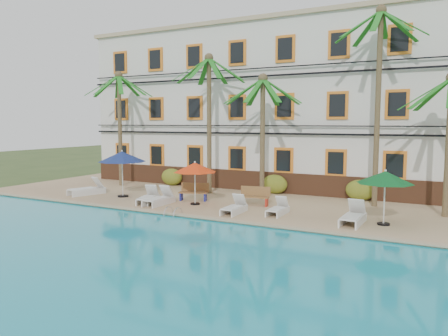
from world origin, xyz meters
The scene contains 24 objects.
ground centered at (0.00, 0.00, 0.00)m, with size 100.00×100.00×0.00m, color #384C23.
pool_deck centered at (0.00, 5.00, 0.12)m, with size 30.00×12.00×0.25m, color tan.
swimming_pool centered at (0.00, -7.00, 0.10)m, with size 26.00×12.00×0.20m, color #179AB3.
pool_coping centered at (0.00, -0.90, 0.28)m, with size 30.00×0.35×0.06m, color tan.
hotel_building centered at (0.00, 9.98, 5.37)m, with size 25.40×6.44×10.22m.
palm_a centered at (-9.01, 5.06, 5.00)m, with size 4.24×4.24×7.35m.
palm_b centered at (-2.29, 4.95, 5.36)m, with size 4.24×4.24×7.97m.
palm_c centered at (1.14, 4.64, 4.58)m, with size 4.24×4.24×6.64m.
palm_d centered at (6.81, 5.36, 6.28)m, with size 4.24×4.24×9.59m.
shrub_left centered at (-6.07, 6.60, 0.80)m, with size 1.50×0.90×1.10m, color #255C1A.
shrub_mid centered at (1.11, 6.60, 0.80)m, with size 1.50×0.90×1.10m, color #255C1A.
shrub_right centered at (5.89, 6.60, 0.80)m, with size 1.50×0.90×1.10m, color #255C1A.
umbrella_blue centered at (-5.91, 1.65, 2.46)m, with size 2.59×2.59×2.59m.
umbrella_red centered at (-1.18, 1.58, 2.10)m, with size 2.17×2.17×2.18m.
umbrella_green centered at (7.80, 1.42, 2.16)m, with size 2.23×2.23×2.24m.
lounger_a centered at (-8.20, 1.29, 0.56)m, with size 1.31×2.18×0.97m.
lounger_b centered at (-3.52, 0.83, 0.54)m, with size 1.23×1.98×0.88m.
lounger_c centered at (-2.74, 0.72, 0.55)m, with size 0.70×1.95×0.92m.
lounger_d centered at (1.50, 0.63, 0.52)m, with size 0.68×1.77×0.83m.
lounger_e centered at (3.34, 1.30, 0.50)m, with size 0.60×1.64×0.77m.
lounger_f centered at (6.68, 1.02, 0.56)m, with size 0.75×2.02×0.95m.
bench_left centered at (-1.85, 2.52, 0.72)m, with size 1.57×0.93×0.93m.
bench_right centered at (1.51, 2.80, 0.72)m, with size 1.56×0.75×0.93m.
pool_ladder centered at (-0.73, -1.00, 0.25)m, with size 0.54×0.74×0.74m.
Camera 1 is at (10.19, -16.75, 4.34)m, focal length 35.00 mm.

